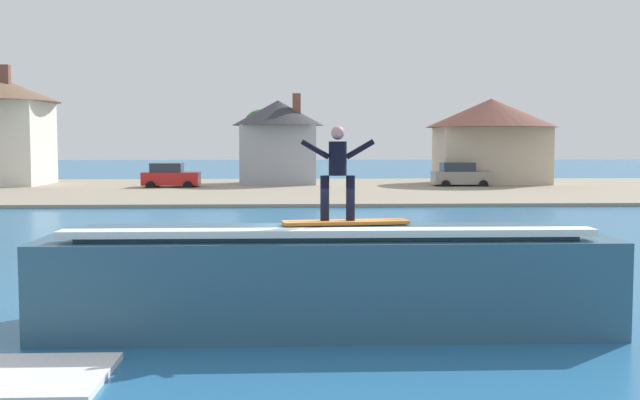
{
  "coord_description": "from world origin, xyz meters",
  "views": [
    {
      "loc": [
        -0.64,
        -14.47,
        3.33
      ],
      "look_at": [
        0.06,
        2.2,
        2.08
      ],
      "focal_mm": 43.66,
      "sensor_mm": 36.0,
      "label": 1
    }
  ],
  "objects_px": {
    "house_gabled_white": "(491,134)",
    "house_small_cottage": "(278,137)",
    "surfboard": "(345,222)",
    "surfer": "(338,168)",
    "tree_tall_bare": "(262,130)",
    "car_far_shore": "(460,175)",
    "wave_crest": "(327,278)",
    "car_near_shore": "(170,176)"
  },
  "relations": [
    {
      "from": "car_near_shore",
      "to": "house_small_cottage",
      "type": "relative_size",
      "value": 0.57
    },
    {
      "from": "car_near_shore",
      "to": "house_gabled_white",
      "type": "relative_size",
      "value": 0.4
    },
    {
      "from": "wave_crest",
      "to": "house_gabled_white",
      "type": "height_order",
      "value": "house_gabled_white"
    },
    {
      "from": "car_near_shore",
      "to": "tree_tall_bare",
      "type": "bearing_deg",
      "value": 44.99
    },
    {
      "from": "surfer",
      "to": "house_gabled_white",
      "type": "height_order",
      "value": "house_gabled_white"
    },
    {
      "from": "wave_crest",
      "to": "surfer",
      "type": "relative_size",
      "value": 5.95
    },
    {
      "from": "car_far_shore",
      "to": "car_near_shore",
      "type": "bearing_deg",
      "value": -178.45
    },
    {
      "from": "surfboard",
      "to": "car_near_shore",
      "type": "distance_m",
      "value": 41.77
    },
    {
      "from": "wave_crest",
      "to": "house_small_cottage",
      "type": "relative_size",
      "value": 1.45
    },
    {
      "from": "surfboard",
      "to": "house_small_cottage",
      "type": "relative_size",
      "value": 0.33
    },
    {
      "from": "surfer",
      "to": "car_near_shore",
      "type": "bearing_deg",
      "value": 102.54
    },
    {
      "from": "surfboard",
      "to": "surfer",
      "type": "xyz_separation_m",
      "value": [
        -0.14,
        0.01,
        0.97
      ]
    },
    {
      "from": "surfboard",
      "to": "car_far_shore",
      "type": "relative_size",
      "value": 0.56
    },
    {
      "from": "car_near_shore",
      "to": "tree_tall_bare",
      "type": "height_order",
      "value": "tree_tall_bare"
    },
    {
      "from": "surfer",
      "to": "tree_tall_bare",
      "type": "relative_size",
      "value": 0.29
    },
    {
      "from": "house_gabled_white",
      "to": "house_small_cottage",
      "type": "distance_m",
      "value": 16.02
    },
    {
      "from": "surfer",
      "to": "house_gabled_white",
      "type": "distance_m",
      "value": 46.62
    },
    {
      "from": "surfboard",
      "to": "house_gabled_white",
      "type": "height_order",
      "value": "house_gabled_white"
    },
    {
      "from": "surfboard",
      "to": "tree_tall_bare",
      "type": "xyz_separation_m",
      "value": [
        -2.98,
        46.94,
        2.32
      ]
    },
    {
      "from": "surfer",
      "to": "car_far_shore",
      "type": "height_order",
      "value": "surfer"
    },
    {
      "from": "car_near_shore",
      "to": "house_gabled_white",
      "type": "xyz_separation_m",
      "value": [
        23.49,
        3.6,
        3.0
      ]
    },
    {
      "from": "car_near_shore",
      "to": "tree_tall_bare",
      "type": "xyz_separation_m",
      "value": [
        6.22,
        6.21,
        3.27
      ]
    },
    {
      "from": "car_far_shore",
      "to": "house_gabled_white",
      "type": "xyz_separation_m",
      "value": [
        2.96,
        3.04,
        3.0
      ]
    },
    {
      "from": "surfboard",
      "to": "car_far_shore",
      "type": "xyz_separation_m",
      "value": [
        11.34,
        41.29,
        -0.95
      ]
    },
    {
      "from": "car_near_shore",
      "to": "house_small_cottage",
      "type": "height_order",
      "value": "house_small_cottage"
    },
    {
      "from": "surfer",
      "to": "tree_tall_bare",
      "type": "bearing_deg",
      "value": 93.46
    },
    {
      "from": "wave_crest",
      "to": "car_near_shore",
      "type": "bearing_deg",
      "value": 102.3
    },
    {
      "from": "surfer",
      "to": "house_gabled_white",
      "type": "bearing_deg",
      "value": 71.96
    },
    {
      "from": "surfboard",
      "to": "surfer",
      "type": "distance_m",
      "value": 0.98
    },
    {
      "from": "wave_crest",
      "to": "house_gabled_white",
      "type": "xyz_separation_m",
      "value": [
        14.63,
        44.24,
        3.06
      ]
    },
    {
      "from": "surfboard",
      "to": "surfer",
      "type": "height_order",
      "value": "surfer"
    },
    {
      "from": "house_gabled_white",
      "to": "house_small_cottage",
      "type": "relative_size",
      "value": 1.43
    },
    {
      "from": "car_far_shore",
      "to": "tree_tall_bare",
      "type": "distance_m",
      "value": 15.74
    },
    {
      "from": "wave_crest",
      "to": "surfer",
      "type": "distance_m",
      "value": 2.0
    },
    {
      "from": "house_gabled_white",
      "to": "house_small_cottage",
      "type": "height_order",
      "value": "house_small_cottage"
    },
    {
      "from": "wave_crest",
      "to": "car_near_shore",
      "type": "xyz_separation_m",
      "value": [
        -8.86,
        40.64,
        0.07
      ]
    },
    {
      "from": "car_near_shore",
      "to": "house_gabled_white",
      "type": "bearing_deg",
      "value": 8.71
    },
    {
      "from": "house_small_cottage",
      "to": "car_near_shore",
      "type": "bearing_deg",
      "value": -152.66
    },
    {
      "from": "surfer",
      "to": "house_small_cottage",
      "type": "xyz_separation_m",
      "value": [
        -1.58,
        44.59,
        0.8
      ]
    },
    {
      "from": "surfer",
      "to": "house_small_cottage",
      "type": "distance_m",
      "value": 44.62
    },
    {
      "from": "house_gabled_white",
      "to": "car_near_shore",
      "type": "bearing_deg",
      "value": -171.29
    },
    {
      "from": "surfboard",
      "to": "surfer",
      "type": "relative_size",
      "value": 1.37
    }
  ]
}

